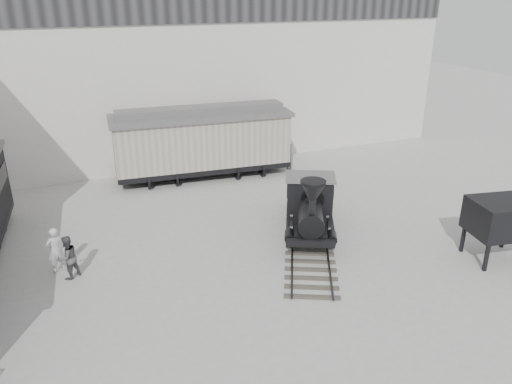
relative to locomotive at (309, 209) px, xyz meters
name	(u,v)px	position (x,y,z in m)	size (l,w,h in m)	color
ground	(292,288)	(-2.54, -3.53, -1.15)	(90.00, 90.00, 0.00)	#9E9E9B
north_wall	(177,68)	(-2.54, 11.46, 4.40)	(34.00, 2.51, 11.00)	silver
locomotive	(309,209)	(0.00, 0.00, 0.00)	(5.67, 8.77, 3.12)	#39342E
boxcar	(202,140)	(-2.12, 8.50, 0.91)	(9.85, 3.80, 3.94)	black
visitor_a	(56,250)	(-10.03, 0.80, -0.27)	(0.64, 0.42, 1.76)	silver
visitor_b	(68,257)	(-9.66, 0.16, -0.33)	(0.80, 0.63, 1.65)	#4C4B4E
coal_hopper	(500,222)	(5.63, -4.65, 0.42)	(2.52, 2.20, 2.42)	black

